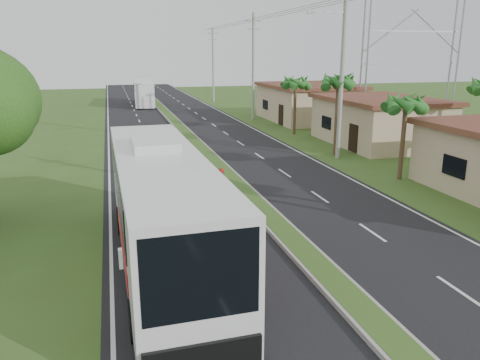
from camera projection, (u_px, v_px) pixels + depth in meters
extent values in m
plane|color=#3A541F|center=(356.00, 308.00, 13.33)|extent=(180.00, 180.00, 0.00)
cube|color=black|center=(211.00, 159.00, 31.93)|extent=(14.00, 160.00, 0.02)
cube|color=gray|center=(211.00, 158.00, 31.91)|extent=(1.20, 160.00, 0.17)
cube|color=#3A541F|center=(211.00, 157.00, 31.88)|extent=(0.95, 160.00, 0.02)
cube|color=silver|center=(109.00, 165.00, 30.21)|extent=(0.12, 160.00, 0.01)
cube|color=silver|center=(302.00, 154.00, 33.65)|extent=(0.12, 160.00, 0.01)
cube|color=tan|center=(378.00, 123.00, 36.94)|extent=(7.00, 10.00, 3.35)
cube|color=#57241F|center=(380.00, 99.00, 36.46)|extent=(7.60, 10.60, 0.32)
cube|color=tan|center=(308.00, 104.00, 49.94)|extent=(8.00, 11.00, 3.50)
cube|color=#57241F|center=(308.00, 86.00, 49.44)|extent=(8.60, 11.60, 0.32)
cylinder|color=#473321|center=(403.00, 140.00, 26.30)|extent=(0.26, 0.26, 4.60)
cylinder|color=#473321|center=(337.00, 117.00, 32.55)|extent=(0.26, 0.26, 5.40)
cylinder|color=#473321|center=(295.00, 107.00, 41.12)|extent=(0.26, 0.26, 4.80)
cylinder|color=gray|center=(342.00, 69.00, 30.67)|extent=(0.28, 0.28, 12.00)
cube|color=gray|center=(328.00, 12.00, 29.44)|extent=(2.40, 0.10, 0.10)
cylinder|color=gray|center=(253.00, 68.00, 49.40)|extent=(0.28, 0.28, 11.00)
cube|color=gray|center=(253.00, 21.00, 48.16)|extent=(1.60, 0.12, 0.12)
cube|color=gray|center=(253.00, 29.00, 48.37)|extent=(1.20, 0.10, 0.10)
cylinder|color=gray|center=(213.00, 65.00, 68.07)|extent=(0.28, 0.28, 10.50)
cube|color=gray|center=(213.00, 33.00, 66.89)|extent=(1.60, 0.12, 0.12)
cube|color=gray|center=(213.00, 39.00, 67.11)|extent=(1.20, 0.10, 0.10)
cylinder|color=gray|center=(367.00, 64.00, 43.55)|extent=(0.18, 0.18, 12.00)
cylinder|color=gray|center=(457.00, 63.00, 46.11)|extent=(0.18, 0.18, 12.00)
cylinder|color=gray|center=(362.00, 64.00, 44.48)|extent=(0.18, 0.18, 12.00)
cylinder|color=gray|center=(451.00, 63.00, 47.04)|extent=(0.18, 0.18, 12.00)
cube|color=gray|center=(410.00, 64.00, 45.29)|extent=(10.00, 0.14, 0.14)
cube|color=gray|center=(413.00, 31.00, 44.50)|extent=(10.00, 0.14, 0.14)
cube|color=silver|center=(161.00, 205.00, 15.40)|extent=(2.91, 12.97, 3.39)
cube|color=black|center=(158.00, 178.00, 15.80)|extent=(2.92, 10.38, 1.36)
cube|color=black|center=(201.00, 276.00, 9.33)|extent=(2.43, 0.18, 1.90)
cube|color=#A90E12|center=(168.00, 239.00, 14.38)|extent=(2.84, 5.65, 0.59)
cube|color=yellow|center=(161.00, 229.00, 15.95)|extent=(2.80, 3.28, 0.27)
cube|color=silver|center=(154.00, 143.00, 16.11)|extent=(1.55, 2.61, 0.30)
cylinder|color=black|center=(136.00, 320.00, 11.71)|extent=(0.36, 1.13, 1.12)
cylinder|color=black|center=(230.00, 306.00, 12.37)|extent=(0.36, 1.13, 1.12)
cylinder|color=black|center=(122.00, 220.00, 18.68)|extent=(0.36, 1.13, 1.12)
cylinder|color=black|center=(182.00, 214.00, 19.35)|extent=(0.36, 1.13, 1.12)
cube|color=white|center=(144.00, 93.00, 64.37)|extent=(2.96, 11.38, 3.14)
cube|color=black|center=(143.00, 85.00, 64.58)|extent=(2.88, 8.44, 1.07)
cube|color=#D35815|center=(144.00, 98.00, 63.60)|extent=(2.74, 5.50, 0.34)
cylinder|color=black|center=(137.00, 105.00, 60.08)|extent=(0.34, 0.95, 0.94)
cylinder|color=black|center=(154.00, 105.00, 60.55)|extent=(0.34, 0.95, 0.94)
cylinder|color=black|center=(136.00, 99.00, 68.39)|extent=(0.34, 0.95, 0.94)
cylinder|color=black|center=(151.00, 99.00, 68.85)|extent=(0.34, 0.95, 0.94)
imported|color=black|center=(221.00, 204.00, 20.80)|extent=(1.79, 1.16, 1.05)
imported|color=maroon|center=(220.00, 186.00, 20.58)|extent=(0.70, 0.59, 1.62)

